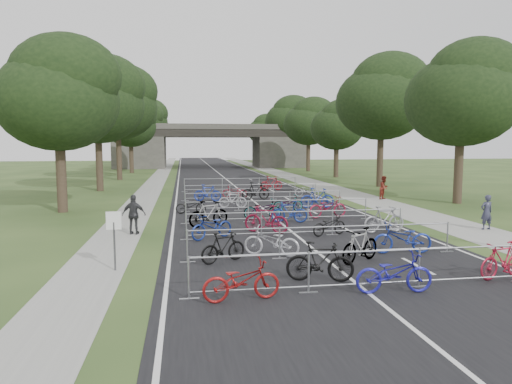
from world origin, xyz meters
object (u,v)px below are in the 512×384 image
bike_2 (394,273)px  bike_1 (320,262)px  pedestrian_a (487,212)px  park_sign (114,230)px  bike_0 (241,281)px  overpass_bridge (211,146)px  pedestrian_b (384,188)px  pedestrian_c (134,215)px

bike_2 → bike_1: bearing=55.6°
bike_2 → pedestrian_a: 11.19m
park_sign → bike_2: size_ratio=0.90×
bike_1 → bike_2: bike_1 is taller
park_sign → bike_0: bearing=-43.7°
overpass_bridge → pedestrian_b: bearing=-78.7°
pedestrian_a → bike_2: bearing=40.2°
bike_1 → bike_2: size_ratio=0.94×
pedestrian_c → bike_2: bearing=138.5°
bike_0 → bike_2: bearing=-98.0°
park_sign → bike_2: bearing=-24.3°
park_sign → pedestrian_b: (16.00, 15.79, -0.45)m
overpass_bridge → bike_1: (-0.96, -64.10, -2.96)m
park_sign → bike_0: 4.86m
pedestrian_b → pedestrian_c: size_ratio=0.96×
pedestrian_b → pedestrian_a: bearing=-127.3°
pedestrian_a → pedestrian_b: pedestrian_b is taller
bike_0 → pedestrian_b: 22.85m
overpass_bridge → pedestrian_a: overpass_bridge is taller
bike_0 → pedestrian_a: pedestrian_a is taller
overpass_bridge → bike_2: (0.64, -65.36, -3.00)m
overpass_bridge → park_sign: size_ratio=16.99×
bike_0 → bike_1: bike_1 is taller
overpass_bridge → bike_1: 64.17m
bike_2 → bike_0: bearing=93.3°
bike_0 → pedestrian_b: size_ratio=1.20×
bike_1 → pedestrian_c: 9.73m
overpass_bridge → pedestrian_b: (9.20, -46.21, -2.72)m
overpass_bridge → park_sign: 62.41m
bike_1 → pedestrian_a: pedestrian_a is taller
park_sign → pedestrian_c: bearing=90.0°
bike_2 → pedestrian_b: 20.98m
overpass_bridge → bike_0: size_ratio=15.89×
pedestrian_c → pedestrian_b: bearing=-138.7°
bike_0 → pedestrian_c: bearing=13.8°
pedestrian_a → bike_1: bearing=30.3°
pedestrian_a → pedestrian_c: 15.66m
bike_1 → bike_2: (1.60, -1.26, -0.04)m
bike_1 → pedestrian_b: bearing=-13.9°
park_sign → pedestrian_a: bearing=15.4°
overpass_bridge → park_sign: bearing=-96.3°
park_sign → bike_2: (7.44, -3.36, -0.74)m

